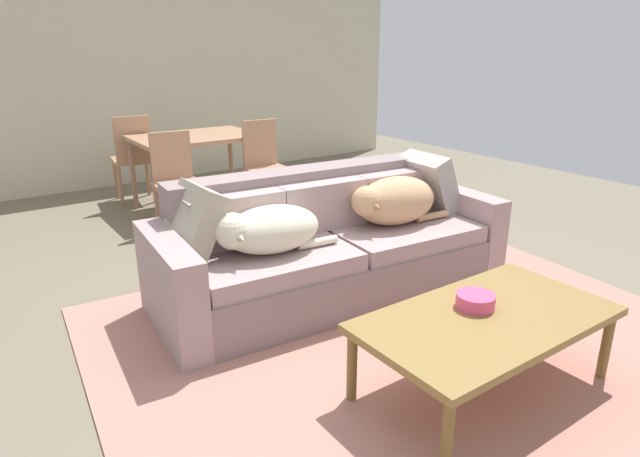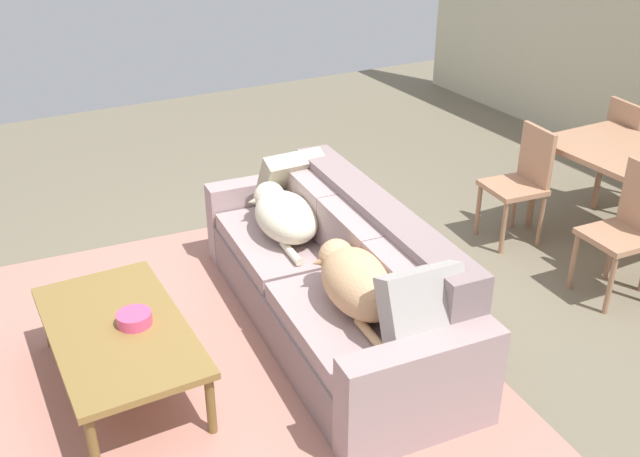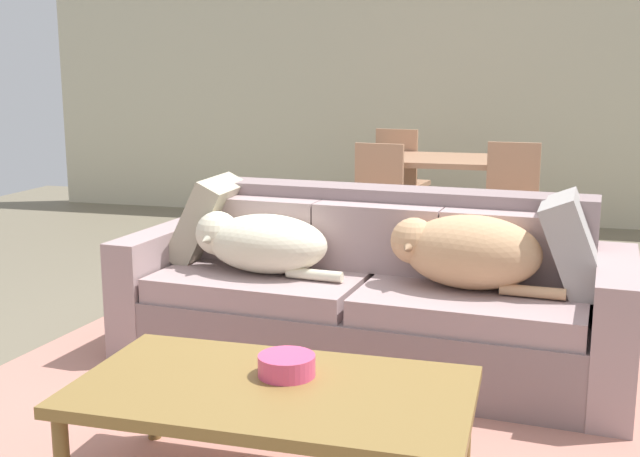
% 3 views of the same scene
% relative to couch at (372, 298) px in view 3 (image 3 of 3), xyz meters
% --- Properties ---
extents(ground_plane, '(10.00, 10.00, 0.00)m').
position_rel_couch_xyz_m(ground_plane, '(-0.21, -0.05, -0.32)').
color(ground_plane, '#716853').
extents(back_partition, '(8.00, 0.12, 2.70)m').
position_rel_couch_xyz_m(back_partition, '(-0.21, 3.95, 1.03)').
color(back_partition, beige).
rests_on(back_partition, ground).
extents(area_rug, '(3.64, 3.13, 0.01)m').
position_rel_couch_xyz_m(area_rug, '(-0.00, -0.80, -0.32)').
color(area_rug, tan).
rests_on(area_rug, ground).
extents(couch, '(2.44, 1.08, 0.83)m').
position_rel_couch_xyz_m(couch, '(0.00, 0.00, 0.00)').
color(couch, gray).
rests_on(couch, ground).
extents(dog_on_left_cushion, '(0.77, 0.43, 0.29)m').
position_rel_couch_xyz_m(dog_on_left_cushion, '(-0.53, -0.11, 0.27)').
color(dog_on_left_cushion, beige).
rests_on(dog_on_left_cushion, couch).
extents(dog_on_right_cushion, '(0.78, 0.42, 0.33)m').
position_rel_couch_xyz_m(dog_on_right_cushion, '(0.45, -0.14, 0.29)').
color(dog_on_right_cushion, tan).
rests_on(dog_on_right_cushion, couch).
extents(throw_pillow_by_left_arm, '(0.32, 0.44, 0.45)m').
position_rel_couch_xyz_m(throw_pillow_by_left_arm, '(-0.91, 0.13, 0.32)').
color(throw_pillow_by_left_arm, '#AEA38A').
rests_on(throw_pillow_by_left_arm, couch).
extents(throw_pillow_by_right_arm, '(0.34, 0.46, 0.47)m').
position_rel_couch_xyz_m(throw_pillow_by_right_arm, '(0.92, -0.02, 0.32)').
color(throw_pillow_by_right_arm, '#AAA29D').
rests_on(throw_pillow_by_right_arm, couch).
extents(coffee_table, '(1.27, 0.70, 0.41)m').
position_rel_couch_xyz_m(coffee_table, '(-0.05, -1.36, 0.05)').
color(coffee_table, olive).
rests_on(coffee_table, ground).
extents(bowl_on_coffee_table, '(0.19, 0.19, 0.07)m').
position_rel_couch_xyz_m(bowl_on_coffee_table, '(-0.03, -1.26, 0.12)').
color(bowl_on_coffee_table, '#EA4C7F').
rests_on(bowl_on_coffee_table, coffee_table).
extents(dining_table, '(1.22, 0.84, 0.76)m').
position_rel_couch_xyz_m(dining_table, '(0.10, 2.44, 0.36)').
color(dining_table, tan).
rests_on(dining_table, ground).
extents(dining_chair_near_left, '(0.44, 0.44, 0.90)m').
position_rel_couch_xyz_m(dining_chair_near_left, '(-0.37, 1.82, 0.18)').
color(dining_chair_near_left, tan).
rests_on(dining_chair_near_left, ground).
extents(dining_chair_near_right, '(0.43, 0.43, 0.93)m').
position_rel_couch_xyz_m(dining_chair_near_right, '(0.58, 1.88, 0.19)').
color(dining_chair_near_right, tan).
rests_on(dining_chair_near_right, ground).
extents(dining_chair_far_left, '(0.45, 0.45, 0.94)m').
position_rel_couch_xyz_m(dining_chair_far_left, '(-0.38, 3.01, 0.20)').
color(dining_chair_far_left, tan).
rests_on(dining_chair_far_left, ground).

